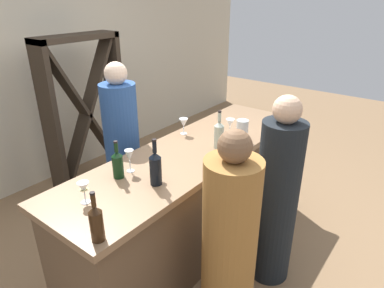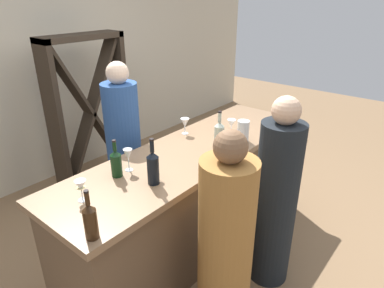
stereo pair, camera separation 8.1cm
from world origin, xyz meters
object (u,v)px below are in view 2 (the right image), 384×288
Objects in this scene: wine_glass_far_center at (185,123)px; person_center_guest at (275,201)px; wine_bottle_center_near_black at (153,167)px; wine_bottle_leftmost_amber_brown at (90,220)px; wine_glass_near_left at (231,124)px; wine_glass_near_right at (81,187)px; person_left_guest at (226,243)px; wine_bottle_second_left_dark_green at (116,163)px; wine_bottle_second_right_clear_pale at (219,134)px; person_right_guest at (125,156)px; wine_rack at (90,113)px; wine_glass_far_left at (128,155)px; wine_glass_near_center at (153,163)px; water_pitcher at (243,131)px.

wine_glass_far_center is 1.06m from person_center_guest.
wine_bottle_center_near_black is at bearing -153.04° from wine_glass_far_center.
wine_bottle_leftmost_amber_brown is 1.97× the size of wine_glass_near_left.
person_left_guest is at bearing -53.79° from wine_glass_near_right.
wine_bottle_second_right_clear_pale reaches higher than wine_bottle_second_left_dark_green.
person_right_guest is at bearing 112.18° from wine_bottle_second_right_clear_pale.
wine_rack is 6.35× the size of wine_bottle_second_left_dark_green.
wine_rack is 1.70m from wine_glass_far_left.
wine_glass_near_left is at bearing 3.67° from wine_bottle_center_near_black.
wine_glass_far_left is at bearing 9.67° from wine_glass_near_right.
person_left_guest reaches higher than wine_bottle_center_near_black.
wine_bottle_second_right_clear_pale is 1.18m from wine_glass_near_right.
wine_bottle_leftmost_amber_brown is at bearing -162.02° from wine_glass_near_center.
person_right_guest is at bearing 53.86° from wine_glass_far_left.
wine_bottle_leftmost_amber_brown is 0.74m from wine_glass_far_left.
water_pitcher is (0.91, -0.16, -0.01)m from wine_glass_near_center.
wine_bottle_center_near_black is 1.03× the size of wine_bottle_second_right_clear_pale.
wine_bottle_center_near_black is 0.96m from person_right_guest.
person_center_guest is at bearing -18.91° from wine_bottle_leftmost_amber_brown.
wine_bottle_center_near_black is 2.24× the size of wine_glass_far_center.
wine_glass_near_center is at bearing 49.39° from person_center_guest.
wine_rack is 1.95m from wine_bottle_center_near_black.
wine_bottle_leftmost_amber_brown is 1.98× the size of wine_glass_far_center.
wine_rack is 11.83× the size of wine_glass_near_left.
wine_bottle_center_near_black is at bearing 13.83° from wine_bottle_leftmost_amber_brown.
wine_bottle_leftmost_amber_brown is 1.73× the size of wine_glass_far_left.
wine_bottle_second_right_clear_pale is (0.74, -0.01, -0.00)m from wine_bottle_center_near_black.
wine_bottle_second_left_dark_green reaches higher than water_pitcher.
wine_rack is 1.76m from wine_glass_near_left.
wine_bottle_leftmost_amber_brown is 1.58m from water_pitcher.
water_pitcher is at bearing -110.23° from wine_glass_near_left.
wine_bottle_center_near_black is at bearing -134.38° from wine_glass_near_center.
wine_bottle_leftmost_amber_brown is 0.88× the size of wine_bottle_center_near_black.
wine_glass_far_center is at bearing 47.49° from person_right_guest.
wine_rack is at bearing 4.65° from person_center_guest.
wine_bottle_center_near_black is (-0.74, -1.79, 0.21)m from wine_rack.
wine_glass_near_left reaches higher than wine_glass_near_right.
person_right_guest reaches higher than wine_bottle_leftmost_amber_brown.
wine_rack is at bearing 53.86° from wine_glass_near_right.
wine_rack is 1.04m from person_right_guest.
wine_glass_near_left is 0.10× the size of person_center_guest.
wine_rack reaches higher than wine_bottle_center_near_black.
wine_bottle_second_right_clear_pale is at bearing 161.34° from water_pitcher.
person_left_guest is (0.19, -0.80, -0.40)m from wine_bottle_second_left_dark_green.
person_right_guest is (-0.63, 0.74, -0.31)m from wine_glass_near_left.
water_pitcher is 0.12× the size of person_right_guest.
wine_glass_far_left reaches higher than wine_glass_far_center.
wine_rack is 1.81m from wine_bottle_second_right_clear_pale.
person_left_guest reaches higher than wine_glass_near_center.
wine_glass_far_center is (1.39, 0.55, -0.01)m from wine_bottle_leftmost_amber_brown.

